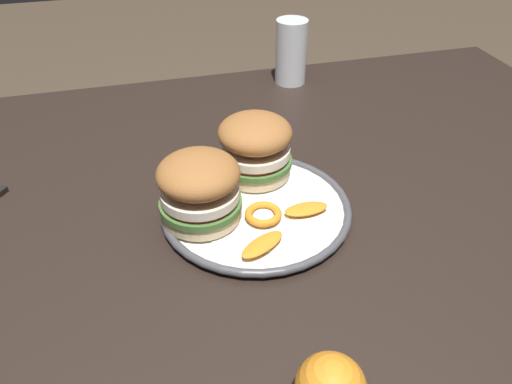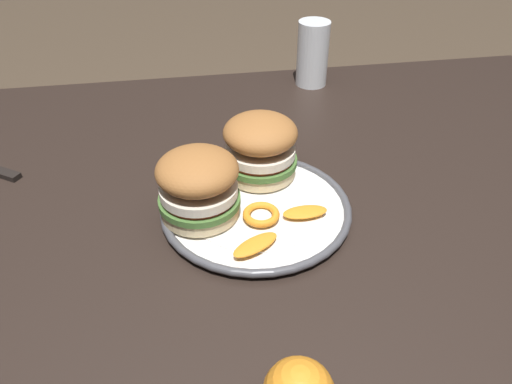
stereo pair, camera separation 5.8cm
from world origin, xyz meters
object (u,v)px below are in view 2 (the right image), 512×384
Objects in this scene: dinner_plate at (256,208)px; sandwich_half_left at (198,184)px; dining_table at (277,251)px; sandwich_half_right at (260,146)px; drinking_glass at (312,58)px.

sandwich_half_left reaches higher than dinner_plate.
dining_table is 0.17m from sandwich_half_right.
dinner_plate is at bearing -103.82° from sandwich_half_right.
sandwich_half_right is 1.16× the size of drinking_glass.
sandwich_half_left is at bearing -175.72° from dinner_plate.
dinner_plate is (-0.03, 0.00, 0.09)m from dining_table.
sandwich_half_left is (-0.08, -0.01, 0.06)m from dinner_plate.
sandwich_half_right reaches higher than dining_table.
drinking_glass is (0.18, 0.36, -0.01)m from sandwich_half_right.
sandwich_half_left is 0.53m from drinking_glass.
dining_table is 0.49m from drinking_glass.
drinking_glass reaches higher than sandwich_half_left.
drinking_glass is (0.20, 0.44, 0.05)m from dinner_plate.
dining_table is at bearing 2.59° from sandwich_half_left.
sandwich_half_left is 1.17× the size of drinking_glass.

